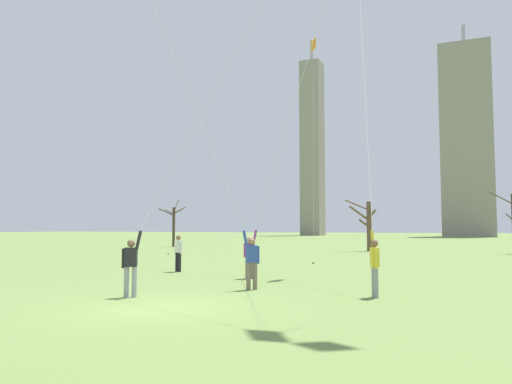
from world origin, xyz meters
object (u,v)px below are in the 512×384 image
(bystander_watching_nearby, at_px, (178,251))
(distant_kite_drifting_left_orange, at_px, (314,55))
(kite_flyer_foreground_right_pink, at_px, (228,200))
(kite_flyer_foreground_left_red, at_px, (283,144))
(bare_tree_left_of_center, at_px, (174,223))
(kite_flyer_midfield_center_purple, at_px, (369,165))
(kite_flyer_midfield_right_white, at_px, (194,144))
(bare_tree_rightmost, at_px, (368,223))

(bystander_watching_nearby, height_order, distant_kite_drifting_left_orange, distant_kite_drifting_left_orange)
(kite_flyer_foreground_right_pink, height_order, distant_kite_drifting_left_orange, distant_kite_drifting_left_orange)
(kite_flyer_foreground_left_red, distance_m, bare_tree_left_of_center, 35.41)
(kite_flyer_midfield_center_purple, bearing_deg, distant_kite_drifting_left_orange, 112.43)
(kite_flyer_midfield_center_purple, xyz_separation_m, bare_tree_left_of_center, (-25.80, 28.46, -1.47))
(kite_flyer_midfield_right_white, distance_m, distant_kite_drifting_left_orange, 22.92)
(kite_flyer_foreground_left_red, distance_m, bare_tree_rightmost, 25.54)
(kite_flyer_midfield_right_white, height_order, bare_tree_rightmost, kite_flyer_midfield_right_white)
(bare_tree_left_of_center, bearing_deg, distant_kite_drifting_left_orange, -31.72)
(kite_flyer_foreground_left_red, xyz_separation_m, kite_flyer_midfield_right_white, (-0.89, -4.99, -0.72))
(kite_flyer_midfield_right_white, bearing_deg, bare_tree_rightmost, 91.89)
(bystander_watching_nearby, relative_size, distant_kite_drifting_left_orange, 0.10)
(distant_kite_drifting_left_orange, height_order, bare_tree_rightmost, distant_kite_drifting_left_orange)
(bare_tree_left_of_center, bearing_deg, kite_flyer_midfield_right_white, -56.28)
(kite_flyer_midfield_right_white, xyz_separation_m, bare_tree_rightmost, (-1.00, 30.32, -2.01))
(kite_flyer_foreground_right_pink, xyz_separation_m, bystander_watching_nearby, (-5.20, 5.41, -1.91))
(kite_flyer_foreground_left_red, xyz_separation_m, bare_tree_rightmost, (-1.89, 25.33, -2.73))
(kite_flyer_foreground_right_pink, relative_size, bare_tree_left_of_center, 2.44)
(kite_flyer_foreground_left_red, height_order, bare_tree_left_of_center, kite_flyer_foreground_left_red)
(kite_flyer_midfield_right_white, distance_m, bare_tree_rightmost, 30.40)
(bystander_watching_nearby, relative_size, bare_tree_rightmost, 0.37)
(bare_tree_rightmost, bearing_deg, kite_flyer_midfield_center_purple, -78.77)
(kite_flyer_midfield_right_white, bearing_deg, kite_flyer_foreground_left_red, 79.94)
(bystander_watching_nearby, bearing_deg, kite_flyer_midfield_right_white, -54.87)
(kite_flyer_midfield_center_purple, xyz_separation_m, kite_flyer_foreground_right_pink, (-3.88, -2.38, -1.15))
(kite_flyer_foreground_left_red, distance_m, distant_kite_drifting_left_orange, 18.34)
(bare_tree_left_of_center, distance_m, bare_tree_rightmost, 20.63)
(bare_tree_left_of_center, bearing_deg, kite_flyer_foreground_right_pink, -54.59)
(bare_tree_left_of_center, bearing_deg, bare_tree_rightmost, -5.45)
(distant_kite_drifting_left_orange, bearing_deg, kite_flyer_foreground_right_pink, -80.95)
(bystander_watching_nearby, bearing_deg, distant_kite_drifting_left_orange, 81.15)
(kite_flyer_midfield_center_purple, height_order, distant_kite_drifting_left_orange, kite_flyer_midfield_center_purple)
(kite_flyer_foreground_right_pink, height_order, kite_flyer_foreground_left_red, kite_flyer_foreground_left_red)
(kite_flyer_midfield_right_white, xyz_separation_m, bare_tree_left_of_center, (-21.54, 32.28, -1.85))
(kite_flyer_midfield_center_purple, relative_size, kite_flyer_foreground_right_pink, 1.27)
(kite_flyer_midfield_right_white, xyz_separation_m, distant_kite_drifting_left_orange, (-2.67, 20.62, 9.64))
(kite_flyer_midfield_center_purple, distance_m, distant_kite_drifting_left_orange, 20.75)
(kite_flyer_foreground_left_red, bearing_deg, kite_flyer_midfield_right_white, -100.06)
(kite_flyer_midfield_center_purple, xyz_separation_m, bystander_watching_nearby, (-9.08, 3.03, -3.06))
(kite_flyer_foreground_right_pink, bearing_deg, bare_tree_rightmost, 92.74)
(kite_flyer_midfield_center_purple, relative_size, bare_tree_left_of_center, 3.11)
(bare_tree_left_of_center, height_order, bare_tree_rightmost, bare_tree_left_of_center)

